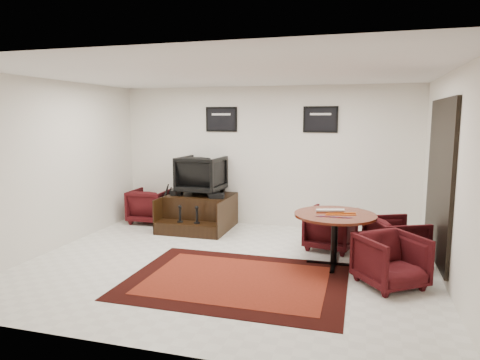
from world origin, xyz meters
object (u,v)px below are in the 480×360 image
(meeting_table, at_px, (335,220))
(armchair_side, at_px, (150,204))
(shine_chair, at_px, (201,173))
(table_chair_back, at_px, (331,226))
(table_chair_window, at_px, (396,238))
(table_chair_corner, at_px, (391,258))
(shine_podium, at_px, (200,213))

(meeting_table, bearing_deg, armchair_side, 157.16)
(shine_chair, bearing_deg, table_chair_back, 165.34)
(table_chair_window, bearing_deg, armchair_side, 49.71)
(shine_chair, height_order, meeting_table, shine_chair)
(table_chair_window, bearing_deg, table_chair_back, 40.90)
(shine_chair, bearing_deg, meeting_table, 152.10)
(table_chair_window, bearing_deg, table_chair_corner, 147.11)
(shine_podium, height_order, table_chair_back, table_chair_back)
(shine_podium, bearing_deg, table_chair_corner, -31.50)
(meeting_table, xyz_separation_m, table_chair_back, (-0.11, 0.80, -0.31))
(meeting_table, xyz_separation_m, table_chair_window, (0.89, 0.36, -0.31))
(shine_podium, distance_m, meeting_table, 3.14)
(table_chair_corner, bearing_deg, armchair_side, 118.00)
(shine_chair, height_order, table_chair_back, shine_chair)
(table_chair_window, relative_size, table_chair_corner, 1.00)
(shine_podium, distance_m, table_chair_corner, 4.09)
(armchair_side, distance_m, meeting_table, 4.24)
(shine_chair, bearing_deg, table_chair_corner, 150.04)
(shine_chair, xyz_separation_m, table_chair_back, (2.62, -0.84, -0.70))
(table_chair_back, distance_m, table_chair_window, 1.09)
(meeting_table, bearing_deg, table_chair_back, 97.63)
(shine_podium, xyz_separation_m, table_chair_back, (2.62, -0.70, 0.08))
(table_chair_window, distance_m, table_chair_corner, 1.00)
(meeting_table, bearing_deg, table_chair_window, 22.08)
(shine_podium, relative_size, table_chair_corner, 1.73)
(shine_podium, relative_size, shine_chair, 1.54)
(table_chair_back, bearing_deg, meeting_table, 110.54)
(armchair_side, distance_m, table_chair_back, 3.88)
(shine_podium, bearing_deg, shine_chair, 90.00)
(meeting_table, distance_m, table_chair_back, 0.86)
(shine_chair, relative_size, table_chair_corner, 1.13)
(armchair_side, bearing_deg, table_chair_back, 165.81)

